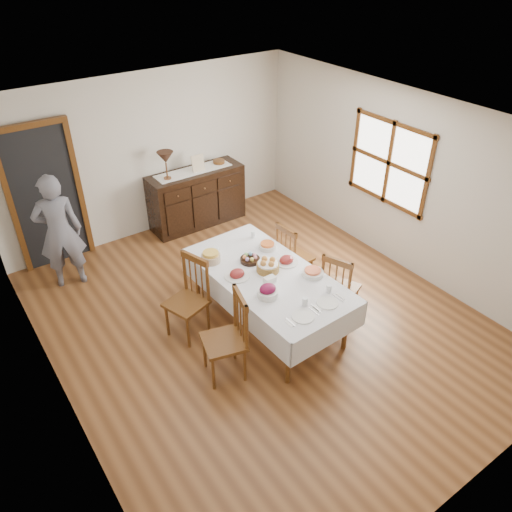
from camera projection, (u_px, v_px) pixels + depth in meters
ground at (260, 319)px, 6.58m from camera, size 6.00×6.00×0.00m
room_shell at (230, 199)px, 5.89m from camera, size 5.02×6.02×2.65m
dining_table at (267, 280)px, 6.17m from camera, size 1.23×2.29×0.77m
chair_left_near at (228, 336)px, 5.51m from camera, size 0.56×0.56×1.09m
chair_left_far at (189, 297)px, 6.11m from camera, size 0.56×0.56×1.07m
chair_right_near at (339, 287)px, 6.32m from camera, size 0.55×0.55×1.02m
chair_right_far at (292, 256)px, 6.94m from camera, size 0.45×0.45×1.00m
sideboard at (197, 198)px, 8.46m from camera, size 1.62×0.58×0.97m
person at (58, 228)px, 6.78m from camera, size 0.63×0.48×1.81m
bread_basket at (268, 266)px, 6.13m from camera, size 0.28×0.28×0.18m
egg_basket at (250, 259)px, 6.32m from camera, size 0.25×0.25×0.10m
ham_platter_a at (237, 274)px, 6.06m from camera, size 0.32×0.32×0.11m
ham_platter_b at (286, 260)px, 6.31m from camera, size 0.30×0.30×0.11m
beet_bowl at (268, 291)px, 5.71m from camera, size 0.25×0.25×0.16m
carrot_bowl at (267, 246)px, 6.58m from camera, size 0.23×0.23×0.09m
pineapple_bowl at (211, 257)px, 6.31m from camera, size 0.24×0.24×0.14m
casserole_dish at (313, 273)px, 6.08m from camera, size 0.27×0.27×0.08m
butter_dish at (270, 280)px, 5.96m from camera, size 0.14×0.10×0.07m
setting_left at (303, 312)px, 5.49m from camera, size 0.42×0.31×0.10m
setting_right at (327, 298)px, 5.69m from camera, size 0.42×0.31×0.10m
glass_far_a at (216, 250)px, 6.48m from camera, size 0.07×0.07×0.09m
glass_far_b at (253, 234)px, 6.81m from camera, size 0.06×0.06×0.09m
runner at (193, 171)px, 8.20m from camera, size 1.30×0.35×0.01m
table_lamp at (165, 158)px, 7.74m from camera, size 0.26×0.26×0.46m
picture_frame at (198, 163)px, 8.11m from camera, size 0.22×0.08×0.28m
deco_bowl at (219, 162)px, 8.44m from camera, size 0.20×0.20×0.06m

